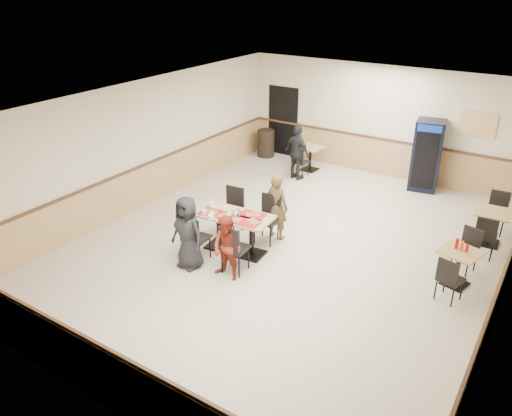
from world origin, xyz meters
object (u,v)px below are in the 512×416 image
Objects in this scene: back_table at (310,155)px; side_table_near at (459,262)px; diner_woman_left at (188,233)px; lone_diner at (297,153)px; side_table_far at (492,223)px; diner_woman_right at (228,248)px; main_table at (235,227)px; pepsi_cooler at (426,155)px; diner_man_opposite at (277,207)px; trash_bin at (266,143)px.

side_table_near is at bearing -37.37° from back_table.
lone_diner reaches higher than diner_woman_left.
diner_woman_right is at bearing -133.52° from side_table_far.
main_table is 2.00× the size of side_table_near.
pepsi_cooler reaches higher than main_table.
back_table is at bearing 176.95° from pepsi_cooler.
main_table is 1.06m from diner_man_opposite.
diner_woman_left is 5.13m from lone_diner.
pepsi_cooler reaches higher than lone_diner.
back_table is at bearing 160.48° from side_table_far.
diner_woman_right is 5.53m from side_table_far.
lone_diner reaches higher than side_table_near.
lone_diner reaches higher than side_table_far.
back_table is (-1.32, 5.83, -0.16)m from diner_woman_right.
diner_woman_right is at bearing 10.17° from diner_woman_left.
main_table reaches higher than side_table_far.
main_table is at bearing 120.05° from lone_diner.
diner_woman_left reaches higher than diner_man_opposite.
main_table is at bearing -80.16° from back_table.
diner_man_opposite is 4.18m from back_table.
pepsi_cooler is at bearing 132.40° from side_table_far.
lone_diner reaches higher than diner_woman_right.
main_table is 1.05× the size of lone_diner.
back_table is at bearing 106.32° from diner_woman_right.
diner_man_opposite is at bearing -55.59° from trash_bin.
diner_woman_left is 5.93m from back_table.
trash_bin is (-1.71, 0.35, -0.05)m from back_table.
pepsi_cooler reaches higher than trash_bin.
diner_woman_right is at bearing -67.62° from main_table.
main_table is 1.09× the size of diner_woman_left.
main_table is 5.81m from pepsi_cooler.
lone_diner is at bearing 108.25° from diner_woman_right.
back_table is at bearing 142.63° from side_table_near.
trash_bin reaches higher than side_table_far.
side_table_near is 0.96× the size of trash_bin.
side_table_near is (3.66, 0.22, -0.26)m from diner_man_opposite.
diner_man_opposite is 3.43m from lone_diner.
diner_woman_right is 0.84× the size of lone_diner.
trash_bin reaches higher than side_table_near.
lone_diner is 0.84m from back_table.
diner_man_opposite is 0.78× the size of pepsi_cooler.
trash_bin is at bearing 168.41° from back_table.
diner_man_opposite is 5.26m from trash_bin.
lone_diner reaches higher than trash_bin.
diner_man_opposite reaches higher than side_table_near.
side_table_near is 1.07× the size of side_table_far.
side_table_near is at bearing -76.67° from pepsi_cooler.
diner_woman_right is 1.79× the size of back_table.
pepsi_cooler is (2.25, 5.34, 0.38)m from main_table.
back_table is (-1.26, 3.98, -0.25)m from diner_man_opposite.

